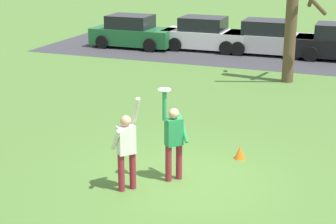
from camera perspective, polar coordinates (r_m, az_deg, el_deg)
The scene contains 10 objects.
ground_plane at distance 12.15m, azimuth 1.78°, elevation -7.03°, with size 120.00×120.00×0.00m, color #4C7533.
person_catcher at distance 11.73m, azimuth 0.62°, elevation -2.75°, with size 0.55×0.57×2.08m.
person_defender at distance 11.29m, azimuth -4.40°, elevation -3.62°, with size 0.64×0.66×2.05m.
frisbee_disc at distance 11.29m, azimuth -0.38°, elevation 2.37°, with size 0.27×0.27×0.02m, color white.
parked_car_green at distance 27.32m, azimuth -3.75°, elevation 8.34°, with size 4.11×2.06×1.59m.
parked_car_white at distance 26.63m, azimuth 3.93°, elevation 8.10°, with size 4.11×2.06×1.59m.
parked_car_silver at distance 25.94m, azimuth 10.55°, elevation 7.60°, with size 4.11×2.06×1.59m.
parking_strip at distance 25.76m, azimuth 10.25°, elevation 5.91°, with size 21.93×6.40×0.01m, color #38383D.
bare_tree_tall at distance 20.49m, azimuth 13.06°, elevation 10.04°, with size 1.91×2.41×5.93m.
field_cone_orange at distance 13.27m, azimuth 7.56°, elevation -4.25°, with size 0.26×0.26×0.32m, color orange.
Camera 1 is at (3.58, -10.46, 5.03)m, focal length 57.94 mm.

